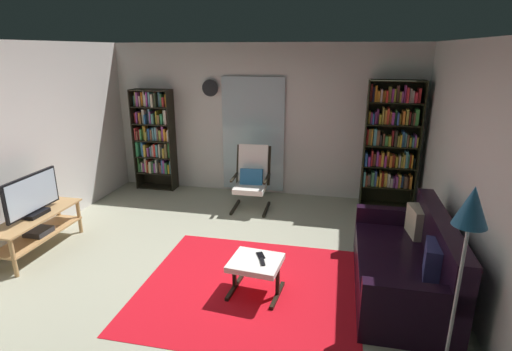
% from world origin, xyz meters
% --- Properties ---
extents(ground_plane, '(7.02, 7.02, 0.00)m').
position_xyz_m(ground_plane, '(0.00, 0.00, 0.00)').
color(ground_plane, '#A4A48C').
extents(wall_back, '(5.60, 0.06, 2.60)m').
position_xyz_m(wall_back, '(0.00, 2.90, 1.30)').
color(wall_back, silver).
rests_on(wall_back, ground).
extents(wall_right, '(0.06, 6.00, 2.60)m').
position_xyz_m(wall_right, '(2.70, 0.00, 1.30)').
color(wall_right, silver).
rests_on(wall_right, ground).
extents(glass_door_panel, '(1.10, 0.01, 2.00)m').
position_xyz_m(glass_door_panel, '(-0.15, 2.83, 1.05)').
color(glass_door_panel, silver).
extents(area_rug, '(2.34, 2.13, 0.01)m').
position_xyz_m(area_rug, '(0.48, -0.20, 0.00)').
color(area_rug, red).
rests_on(area_rug, ground).
extents(tv_stand, '(0.42, 1.29, 0.50)m').
position_xyz_m(tv_stand, '(-2.34, 0.06, 0.33)').
color(tv_stand, tan).
rests_on(tv_stand, ground).
extents(television, '(0.20, 0.87, 0.53)m').
position_xyz_m(television, '(-2.34, 0.06, 0.74)').
color(television, black).
rests_on(television, tv_stand).
extents(bookshelf_near_tv, '(0.72, 0.30, 1.82)m').
position_xyz_m(bookshelf_near_tv, '(-1.95, 2.69, 0.97)').
color(bookshelf_near_tv, black).
rests_on(bookshelf_near_tv, ground).
extents(bookshelf_near_sofa, '(0.84, 0.30, 2.05)m').
position_xyz_m(bookshelf_near_sofa, '(2.14, 2.65, 1.07)').
color(bookshelf_near_sofa, black).
rests_on(bookshelf_near_sofa, ground).
extents(leather_sofa, '(0.89, 1.88, 0.86)m').
position_xyz_m(leather_sofa, '(2.12, 0.11, 0.31)').
color(leather_sofa, black).
rests_on(leather_sofa, ground).
extents(lounge_armchair, '(0.58, 0.67, 1.02)m').
position_xyz_m(lounge_armchair, '(-0.01, 2.10, 0.53)').
color(lounge_armchair, black).
rests_on(lounge_armchair, ground).
extents(ottoman, '(0.56, 0.53, 0.40)m').
position_xyz_m(ottoman, '(0.57, -0.28, 0.33)').
color(ottoman, white).
rests_on(ottoman, ground).
extents(tv_remote, '(0.08, 0.15, 0.02)m').
position_xyz_m(tv_remote, '(0.65, -0.31, 0.40)').
color(tv_remote, black).
rests_on(tv_remote, ottoman).
extents(cell_phone, '(0.12, 0.16, 0.01)m').
position_xyz_m(cell_phone, '(0.60, -0.18, 0.40)').
color(cell_phone, black).
rests_on(cell_phone, ottoman).
extents(floor_lamp_by_sofa, '(0.22, 0.22, 1.67)m').
position_xyz_m(floor_lamp_by_sofa, '(2.20, -1.29, 1.39)').
color(floor_lamp_by_sofa, '#A5A5AD').
rests_on(floor_lamp_by_sofa, ground).
extents(wall_clock, '(0.29, 0.03, 0.29)m').
position_xyz_m(wall_clock, '(-0.90, 2.82, 1.85)').
color(wall_clock, silver).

